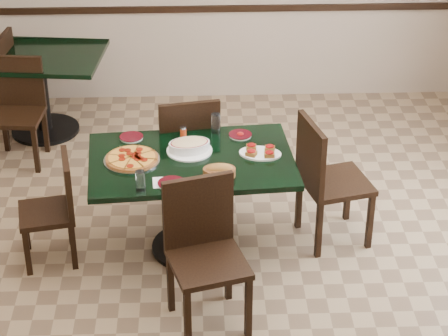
{
  "coord_description": "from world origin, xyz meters",
  "views": [
    {
      "loc": [
        -0.03,
        -5.06,
        3.7
      ],
      "look_at": [
        0.16,
        0.0,
        0.76
      ],
      "focal_mm": 70.0,
      "sensor_mm": 36.0,
      "label": 1
    }
  ],
  "objects_px": {
    "back_chair_near": "(18,105)",
    "bruschetta_platter": "(260,151)",
    "chair_left": "(56,205)",
    "bread_basket": "(219,171)",
    "chair_right": "(325,175)",
    "lasagna_casserole": "(189,146)",
    "main_table": "(192,181)",
    "back_table": "(40,78)",
    "chair_far": "(188,147)",
    "chair_near": "(204,245)",
    "pepperoni_pizza": "(132,159)"
  },
  "relations": [
    {
      "from": "chair_far",
      "to": "bruschetta_platter",
      "type": "relative_size",
      "value": 2.9
    },
    {
      "from": "back_table",
      "to": "bread_basket",
      "type": "bearing_deg",
      "value": -48.26
    },
    {
      "from": "chair_left",
      "to": "bruschetta_platter",
      "type": "xyz_separation_m",
      "value": [
        1.42,
        0.11,
        0.33
      ]
    },
    {
      "from": "back_chair_near",
      "to": "bruschetta_platter",
      "type": "height_order",
      "value": "back_chair_near"
    },
    {
      "from": "pepperoni_pizza",
      "to": "bruschetta_platter",
      "type": "distance_m",
      "value": 0.89
    },
    {
      "from": "main_table",
      "to": "chair_far",
      "type": "height_order",
      "value": "chair_far"
    },
    {
      "from": "chair_right",
      "to": "pepperoni_pizza",
      "type": "height_order",
      "value": "chair_right"
    },
    {
      "from": "back_table",
      "to": "pepperoni_pizza",
      "type": "relative_size",
      "value": 3.11
    },
    {
      "from": "lasagna_casserole",
      "to": "chair_far",
      "type": "bearing_deg",
      "value": 80.76
    },
    {
      "from": "chair_far",
      "to": "chair_near",
      "type": "xyz_separation_m",
      "value": [
        0.1,
        -1.29,
        0.01
      ]
    },
    {
      "from": "chair_left",
      "to": "bread_basket",
      "type": "height_order",
      "value": "bread_basket"
    },
    {
      "from": "pepperoni_pizza",
      "to": "lasagna_casserole",
      "type": "xyz_separation_m",
      "value": [
        0.39,
        0.12,
        0.03
      ]
    },
    {
      "from": "chair_far",
      "to": "chair_left",
      "type": "height_order",
      "value": "chair_far"
    },
    {
      "from": "chair_near",
      "to": "bread_basket",
      "type": "distance_m",
      "value": 0.56
    },
    {
      "from": "back_chair_near",
      "to": "lasagna_casserole",
      "type": "relative_size",
      "value": 2.78
    },
    {
      "from": "chair_near",
      "to": "bruschetta_platter",
      "type": "distance_m",
      "value": 0.91
    },
    {
      "from": "main_table",
      "to": "chair_far",
      "type": "relative_size",
      "value": 1.52
    },
    {
      "from": "back_chair_near",
      "to": "lasagna_casserole",
      "type": "bearing_deg",
      "value": -37.53
    },
    {
      "from": "back_table",
      "to": "chair_left",
      "type": "xyz_separation_m",
      "value": [
        0.39,
        -1.96,
        -0.08
      ]
    },
    {
      "from": "main_table",
      "to": "back_table",
      "type": "relative_size",
      "value": 1.22
    },
    {
      "from": "chair_far",
      "to": "lasagna_casserole",
      "type": "xyz_separation_m",
      "value": [
        0.02,
        -0.44,
        0.25
      ]
    },
    {
      "from": "back_chair_near",
      "to": "bread_basket",
      "type": "relative_size",
      "value": 4.05
    },
    {
      "from": "bread_basket",
      "to": "back_table",
      "type": "bearing_deg",
      "value": 124.59
    },
    {
      "from": "back_chair_near",
      "to": "bruschetta_platter",
      "type": "distance_m",
      "value": 2.39
    },
    {
      "from": "chair_right",
      "to": "chair_near",
      "type": "bearing_deg",
      "value": 118.86
    },
    {
      "from": "lasagna_casserole",
      "to": "bread_basket",
      "type": "xyz_separation_m",
      "value": [
        0.2,
        -0.35,
        -0.01
      ]
    },
    {
      "from": "back_table",
      "to": "lasagna_casserole",
      "type": "bearing_deg",
      "value": -47.21
    },
    {
      "from": "chair_right",
      "to": "pepperoni_pizza",
      "type": "xyz_separation_m",
      "value": [
        -1.35,
        -0.1,
        0.22
      ]
    },
    {
      "from": "back_chair_near",
      "to": "bread_basket",
      "type": "distance_m",
      "value": 2.35
    },
    {
      "from": "bread_basket",
      "to": "lasagna_casserole",
      "type": "bearing_deg",
      "value": 118.71
    },
    {
      "from": "chair_near",
      "to": "bread_basket",
      "type": "height_order",
      "value": "chair_near"
    },
    {
      "from": "back_table",
      "to": "chair_far",
      "type": "xyz_separation_m",
      "value": [
        1.3,
        -1.35,
        0.02
      ]
    },
    {
      "from": "back_chair_near",
      "to": "pepperoni_pizza",
      "type": "distance_m",
      "value": 1.8
    },
    {
      "from": "pepperoni_pizza",
      "to": "chair_left",
      "type": "bearing_deg",
      "value": -173.98
    },
    {
      "from": "chair_far",
      "to": "bread_basket",
      "type": "bearing_deg",
      "value": 94.6
    },
    {
      "from": "bread_basket",
      "to": "bruschetta_platter",
      "type": "bearing_deg",
      "value": 43.54
    },
    {
      "from": "chair_right",
      "to": "lasagna_casserole",
      "type": "xyz_separation_m",
      "value": [
        -0.96,
        0.02,
        0.25
      ]
    },
    {
      "from": "back_chair_near",
      "to": "bruschetta_platter",
      "type": "relative_size",
      "value": 2.67
    },
    {
      "from": "pepperoni_pizza",
      "to": "lasagna_casserole",
      "type": "distance_m",
      "value": 0.41
    },
    {
      "from": "chair_right",
      "to": "chair_left",
      "type": "height_order",
      "value": "chair_right"
    },
    {
      "from": "bruschetta_platter",
      "to": "back_table",
      "type": "bearing_deg",
      "value": 146.86
    },
    {
      "from": "chair_left",
      "to": "bruschetta_platter",
      "type": "bearing_deg",
      "value": 83.7
    },
    {
      "from": "main_table",
      "to": "back_table",
      "type": "distance_m",
      "value": 2.31
    },
    {
      "from": "chair_left",
      "to": "chair_right",
      "type": "bearing_deg",
      "value": 83.91
    },
    {
      "from": "chair_near",
      "to": "bruschetta_platter",
      "type": "bearing_deg",
      "value": 46.46
    },
    {
      "from": "chair_right",
      "to": "main_table",
      "type": "bearing_deg",
      "value": 80.49
    },
    {
      "from": "main_table",
      "to": "lasagna_casserole",
      "type": "bearing_deg",
      "value": 92.44
    },
    {
      "from": "main_table",
      "to": "chair_near",
      "type": "distance_m",
      "value": 0.75
    },
    {
      "from": "pepperoni_pizza",
      "to": "bread_basket",
      "type": "relative_size",
      "value": 1.76
    },
    {
      "from": "bread_basket",
      "to": "chair_near",
      "type": "bearing_deg",
      "value": -103.58
    }
  ]
}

